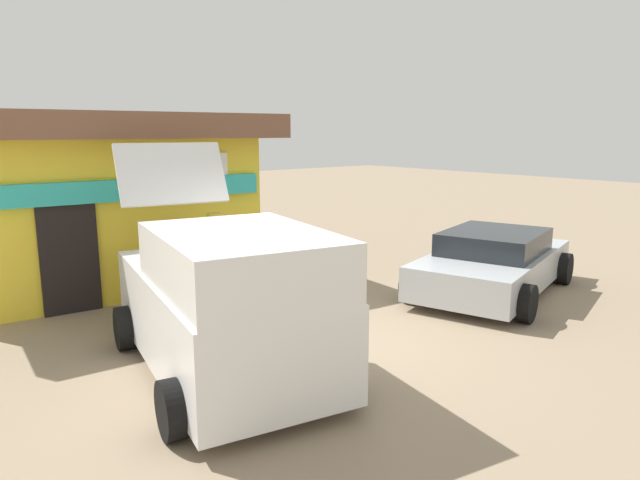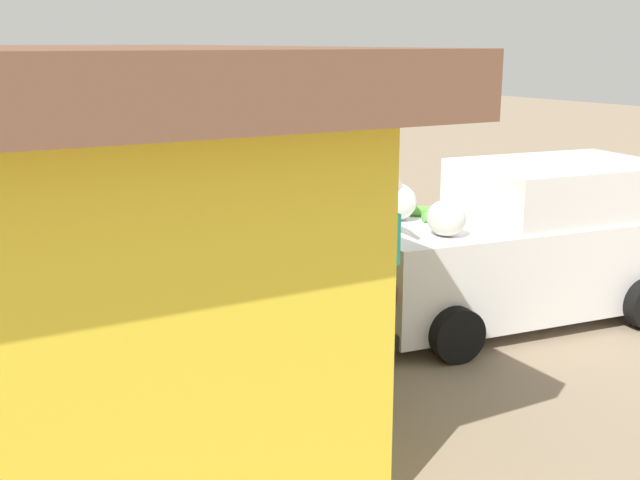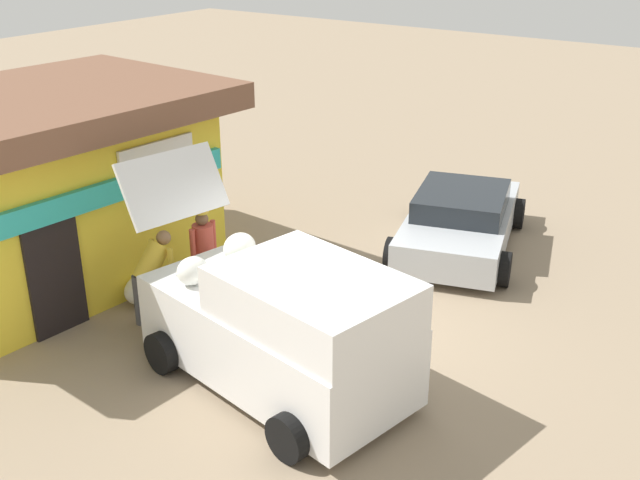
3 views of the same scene
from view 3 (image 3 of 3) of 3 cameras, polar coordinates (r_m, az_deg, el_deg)
ground_plane at (r=11.92m, az=1.42°, el=-6.93°), size 60.00×60.00×0.00m
storefront_bar at (r=13.76m, az=-20.13°, el=3.75°), size 6.42×4.77×3.27m
delivery_van at (r=10.23m, az=-2.84°, el=-6.41°), size 2.72×4.62×2.78m
parked_sedan at (r=14.85m, az=10.37°, el=1.45°), size 4.41×3.05×1.16m
vendor_standing at (r=12.64m, az=-8.63°, el=-0.70°), size 0.57×0.34×1.60m
customer_bending at (r=12.03m, az=-12.42°, el=-2.34°), size 0.71×0.58×1.50m
unloaded_banana_pile at (r=13.03m, az=-12.85°, el=-3.54°), size 0.81×0.75×0.50m
paint_bucket at (r=13.46m, az=-5.08°, el=-2.49°), size 0.32×0.32×0.32m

